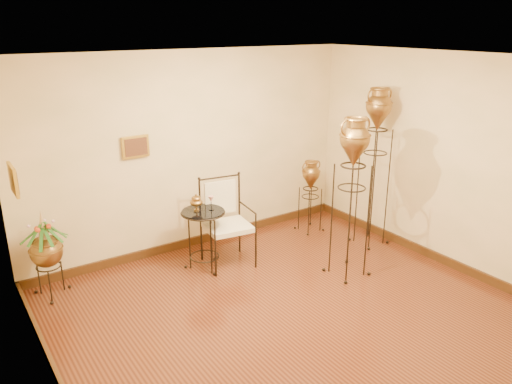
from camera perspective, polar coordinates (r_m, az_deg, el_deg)
ground at (r=5.70m, az=5.40°, el=-14.59°), size 5.00×5.00×0.00m
room_shell at (r=4.96m, az=5.90°, el=2.37°), size 5.02×5.02×2.81m
amphora_tall at (r=7.31m, az=13.36°, el=2.89°), size 0.56×0.56×2.32m
amphora_mid at (r=6.34m, az=10.81°, el=-0.62°), size 0.54×0.54×2.09m
amphora_short at (r=7.79m, az=6.22°, el=-0.42°), size 0.44×0.44×1.15m
planter_urn at (r=6.37m, az=-22.89°, el=-5.92°), size 0.74×0.74×1.12m
armchair at (r=6.66m, az=-3.24°, el=-3.59°), size 0.74×0.71×1.18m
side_table at (r=6.64m, az=-5.98°, el=-5.31°), size 0.66×0.66×1.03m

